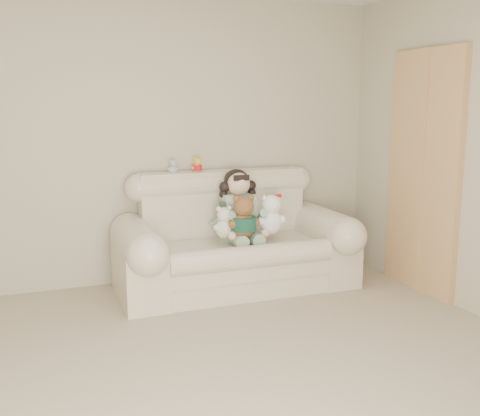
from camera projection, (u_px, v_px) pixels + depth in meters
The scene contains 10 objects.
floor at pixel (241, 414), 3.03m from camera, with size 5.00×5.00×0.00m, color #80725B.
wall_back at pixel (143, 142), 5.09m from camera, with size 4.50×4.50×0.00m, color #B5AB90.
sofa at pixel (236, 232), 5.01m from camera, with size 2.10×0.95×1.03m, color beige, non-canonical shape.
door_panel at pixel (423, 173), 4.89m from camera, with size 0.06×0.90×2.10m, color tan.
seated_child at pixel (238, 204), 5.06m from camera, with size 0.39×0.48×0.66m, color #35753D, non-canonical shape.
brown_teddy at pixel (243, 213), 4.83m from camera, with size 0.28×0.22×0.44m, color brown, non-canonical shape.
white_cat at pixel (271, 210), 4.98m from camera, with size 0.27×0.21×0.43m, color white, non-canonical shape.
cream_teddy at pixel (224, 219), 4.84m from camera, with size 0.21×0.16×0.33m, color white, non-canonical shape.
yellow_mini_bear at pixel (197, 164), 5.16m from camera, with size 0.11×0.09×0.18m, color yellow, non-canonical shape.
grey_mini_plush at pixel (173, 165), 5.09m from camera, with size 0.10×0.08×0.16m, color silver, non-canonical shape.
Camera 1 is at (-0.98, -2.59, 1.65)m, focal length 42.16 mm.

